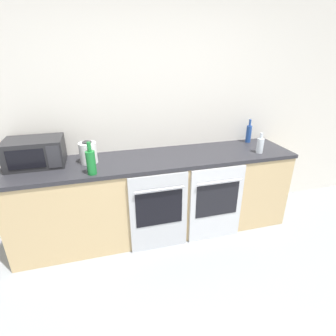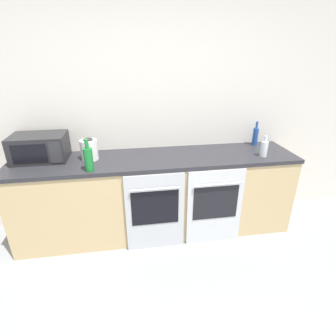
{
  "view_description": "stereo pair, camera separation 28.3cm",
  "coord_description": "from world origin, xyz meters",
  "px_view_note": "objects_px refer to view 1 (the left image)",
  "views": [
    {
      "loc": [
        -0.56,
        -0.8,
        1.91
      ],
      "look_at": [
        0.13,
        1.7,
        0.77
      ],
      "focal_mm": 28.0,
      "sensor_mm": 36.0,
      "label": 1
    },
    {
      "loc": [
        -0.28,
        -0.86,
        1.91
      ],
      "look_at": [
        0.13,
        1.7,
        0.77
      ],
      "focal_mm": 28.0,
      "sensor_mm": 36.0,
      "label": 2
    }
  ],
  "objects_px": {
    "oven_right": "(216,204)",
    "microwave": "(35,152)",
    "kettle": "(88,153)",
    "oven_left": "(159,213)",
    "bottle_clear": "(260,145)",
    "bottle_green": "(91,162)",
    "bottle_blue": "(249,133)"
  },
  "relations": [
    {
      "from": "bottle_green",
      "to": "bottle_blue",
      "type": "distance_m",
      "value": 1.91
    },
    {
      "from": "microwave",
      "to": "bottle_blue",
      "type": "distance_m",
      "value": 2.38
    },
    {
      "from": "bottle_blue",
      "to": "oven_left",
      "type": "bearing_deg",
      "value": -156.66
    },
    {
      "from": "microwave",
      "to": "bottle_clear",
      "type": "relative_size",
      "value": 2.36
    },
    {
      "from": "oven_left",
      "to": "bottle_green",
      "type": "xyz_separation_m",
      "value": [
        -0.59,
        0.09,
        0.59
      ]
    },
    {
      "from": "bottle_clear",
      "to": "bottle_green",
      "type": "height_order",
      "value": "bottle_green"
    },
    {
      "from": "oven_left",
      "to": "kettle",
      "type": "bearing_deg",
      "value": 148.81
    },
    {
      "from": "oven_right",
      "to": "bottle_clear",
      "type": "relative_size",
      "value": 3.85
    },
    {
      "from": "oven_right",
      "to": "bottle_clear",
      "type": "xyz_separation_m",
      "value": [
        0.56,
        0.18,
        0.56
      ]
    },
    {
      "from": "bottle_clear",
      "to": "bottle_green",
      "type": "bearing_deg",
      "value": -177.12
    },
    {
      "from": "bottle_green",
      "to": "bottle_blue",
      "type": "bearing_deg",
      "value": 13.8
    },
    {
      "from": "microwave",
      "to": "kettle",
      "type": "distance_m",
      "value": 0.49
    },
    {
      "from": "bottle_clear",
      "to": "kettle",
      "type": "distance_m",
      "value": 1.82
    },
    {
      "from": "oven_right",
      "to": "kettle",
      "type": "distance_m",
      "value": 1.42
    },
    {
      "from": "oven_right",
      "to": "bottle_green",
      "type": "height_order",
      "value": "bottle_green"
    },
    {
      "from": "oven_left",
      "to": "microwave",
      "type": "xyz_separation_m",
      "value": [
        -1.11,
        0.44,
        0.6
      ]
    },
    {
      "from": "oven_left",
      "to": "bottle_blue",
      "type": "distance_m",
      "value": 1.49
    },
    {
      "from": "kettle",
      "to": "bottle_blue",
      "type": "bearing_deg",
      "value": 5.11
    },
    {
      "from": "bottle_green",
      "to": "bottle_blue",
      "type": "relative_size",
      "value": 1.07
    },
    {
      "from": "oven_left",
      "to": "bottle_green",
      "type": "relative_size",
      "value": 2.84
    },
    {
      "from": "oven_left",
      "to": "microwave",
      "type": "relative_size",
      "value": 1.63
    },
    {
      "from": "bottle_clear",
      "to": "kettle",
      "type": "relative_size",
      "value": 1.02
    },
    {
      "from": "bottle_green",
      "to": "kettle",
      "type": "xyz_separation_m",
      "value": [
        -0.03,
        0.29,
        -0.01
      ]
    },
    {
      "from": "oven_right",
      "to": "microwave",
      "type": "xyz_separation_m",
      "value": [
        -1.74,
        0.44,
        0.6
      ]
    },
    {
      "from": "oven_right",
      "to": "oven_left",
      "type": "bearing_deg",
      "value": 180.0
    },
    {
      "from": "microwave",
      "to": "kettle",
      "type": "relative_size",
      "value": 2.41
    },
    {
      "from": "oven_left",
      "to": "microwave",
      "type": "bearing_deg",
      "value": 158.28
    },
    {
      "from": "oven_left",
      "to": "kettle",
      "type": "height_order",
      "value": "kettle"
    },
    {
      "from": "oven_left",
      "to": "bottle_clear",
      "type": "relative_size",
      "value": 3.85
    },
    {
      "from": "oven_left",
      "to": "bottle_green",
      "type": "distance_m",
      "value": 0.84
    },
    {
      "from": "oven_right",
      "to": "bottle_green",
      "type": "distance_m",
      "value": 1.36
    },
    {
      "from": "oven_right",
      "to": "microwave",
      "type": "bearing_deg",
      "value": 165.71
    }
  ]
}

